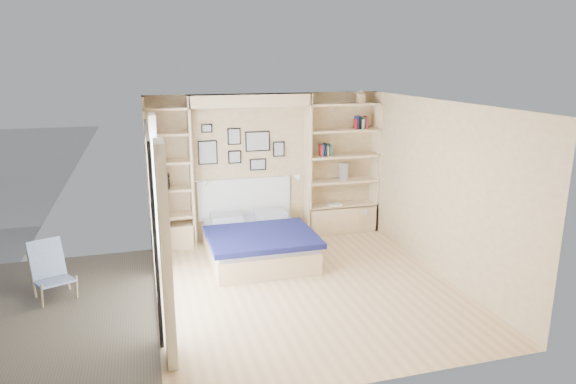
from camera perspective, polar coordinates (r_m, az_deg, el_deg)
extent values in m
plane|color=#DEB782|center=(7.20, 1.93, -10.47)|extent=(4.50, 4.50, 0.00)
plane|color=tan|center=(8.88, -2.44, 2.84)|extent=(4.00, 0.00, 4.00)
plane|color=tan|center=(4.79, 10.39, -7.65)|extent=(4.00, 0.00, 4.00)
plane|color=tan|center=(6.46, -15.12, -2.09)|extent=(0.00, 4.50, 4.50)
plane|color=tan|center=(7.61, 16.51, 0.29)|extent=(0.00, 4.50, 4.50)
plane|color=white|center=(6.55, 2.12, 9.77)|extent=(4.50, 4.50, 0.00)
cube|color=beige|center=(8.51, -10.71, 2.09)|extent=(0.04, 0.35, 2.50)
cube|color=beige|center=(8.90, 2.21, 2.87)|extent=(0.04, 0.35, 2.50)
cube|color=beige|center=(8.49, -4.25, 10.12)|extent=(2.00, 0.35, 0.20)
cube|color=beige|center=(9.37, 9.68, 3.27)|extent=(0.04, 0.35, 2.50)
cube|color=beige|center=(8.48, -15.29, 1.78)|extent=(0.04, 0.35, 2.50)
cube|color=beige|center=(9.37, 5.94, -2.92)|extent=(1.30, 0.35, 0.50)
cube|color=beige|center=(8.76, -12.68, -4.78)|extent=(0.70, 0.35, 0.40)
cube|color=black|center=(6.26, -15.43, 6.56)|extent=(0.04, 2.08, 0.06)
cube|color=black|center=(6.90, -14.19, -11.83)|extent=(0.04, 2.08, 0.06)
cube|color=black|center=(5.54, -14.47, -6.46)|extent=(0.04, 0.06, 2.20)
cube|color=black|center=(7.49, -14.99, -1.03)|extent=(0.04, 0.06, 2.20)
cube|color=silver|center=(6.50, -14.87, -3.17)|extent=(0.01, 2.00, 2.20)
cube|color=white|center=(5.26, -13.42, -6.94)|extent=(0.10, 0.45, 2.30)
cube|color=white|center=(7.74, -14.40, -0.09)|extent=(0.10, 0.45, 2.30)
cube|color=beige|center=(9.30, 5.98, -1.45)|extent=(1.30, 0.35, 0.04)
cube|color=beige|center=(9.18, 6.05, 1.25)|extent=(1.30, 0.35, 0.04)
cube|color=beige|center=(9.09, 6.13, 4.01)|extent=(1.30, 0.35, 0.04)
cube|color=beige|center=(9.02, 6.20, 6.82)|extent=(1.30, 0.35, 0.04)
cube|color=beige|center=(8.98, 6.28, 9.67)|extent=(1.30, 0.35, 0.04)
cube|color=beige|center=(8.66, -12.81, -2.60)|extent=(0.70, 0.35, 0.04)
cube|color=beige|center=(8.54, -12.97, 0.29)|extent=(0.70, 0.35, 0.04)
cube|color=beige|center=(8.44, -13.14, 3.26)|extent=(0.70, 0.35, 0.04)
cube|color=beige|center=(8.37, -13.32, 6.28)|extent=(0.70, 0.35, 0.04)
cube|color=beige|center=(8.33, -13.48, 9.00)|extent=(0.70, 0.35, 0.04)
cube|color=beige|center=(8.16, -3.43, -6.17)|extent=(1.51, 1.89, 0.33)
cube|color=#ABB1BB|center=(8.08, -3.46, -4.74)|extent=(1.47, 1.85, 0.10)
cube|color=#111342|center=(7.77, -2.95, -5.00)|extent=(1.61, 1.32, 0.08)
cube|color=#ABB1BB|center=(8.59, -6.87, -2.89)|extent=(0.52, 0.38, 0.12)
cube|color=#ABB1BB|center=(8.73, -1.97, -2.50)|extent=(0.52, 0.38, 0.12)
cube|color=white|center=(8.89, -4.85, -0.69)|extent=(1.61, 0.04, 0.70)
cube|color=black|center=(8.63, -8.92, 4.37)|extent=(0.32, 0.02, 0.40)
cube|color=gray|center=(8.62, -8.91, 4.35)|extent=(0.28, 0.01, 0.36)
cube|color=black|center=(8.65, -6.01, 6.17)|extent=(0.22, 0.02, 0.28)
cube|color=gray|center=(8.64, -6.00, 6.16)|extent=(0.18, 0.01, 0.24)
cube|color=black|center=(8.71, -5.95, 3.89)|extent=(0.22, 0.02, 0.22)
cube|color=gray|center=(8.70, -5.94, 3.88)|extent=(0.18, 0.01, 0.18)
cube|color=black|center=(8.74, -3.40, 5.65)|extent=(0.42, 0.02, 0.34)
cube|color=gray|center=(8.73, -3.38, 5.63)|extent=(0.38, 0.01, 0.30)
cube|color=black|center=(8.81, -3.36, 3.07)|extent=(0.28, 0.02, 0.20)
cube|color=gray|center=(8.80, -3.34, 3.06)|extent=(0.24, 0.01, 0.16)
cube|color=black|center=(8.85, -1.04, 4.79)|extent=(0.20, 0.02, 0.26)
cube|color=gray|center=(8.84, -1.02, 4.78)|extent=(0.16, 0.01, 0.22)
cube|color=black|center=(8.57, -9.02, 7.00)|extent=(0.18, 0.02, 0.14)
cube|color=gray|center=(8.56, -9.01, 6.99)|extent=(0.14, 0.01, 0.10)
cylinder|color=silver|center=(8.47, -9.68, 1.19)|extent=(0.20, 0.02, 0.02)
cone|color=white|center=(8.49, -9.01, 1.10)|extent=(0.13, 0.12, 0.15)
cylinder|color=silver|center=(8.82, 1.49, 1.90)|extent=(0.20, 0.02, 0.02)
cone|color=white|center=(8.79, 0.86, 1.74)|extent=(0.13, 0.12, 0.15)
cube|color=#A51E1E|center=(8.92, 3.67, 4.64)|extent=(0.02, 0.15, 0.20)
cube|color=navy|center=(8.93, 3.81, 4.66)|extent=(0.03, 0.15, 0.20)
cube|color=black|center=(8.95, 4.15, 4.73)|extent=(0.03, 0.15, 0.22)
cube|color=tan|center=(8.96, 4.29, 4.58)|extent=(0.04, 0.15, 0.17)
cube|color=#26593F|center=(8.98, 4.63, 4.69)|extent=(0.03, 0.15, 0.20)
cube|color=#A51E1E|center=(9.09, 7.55, 7.50)|extent=(0.02, 0.15, 0.17)
cube|color=navy|center=(9.09, 7.62, 7.67)|extent=(0.03, 0.15, 0.22)
cube|color=black|center=(9.11, 7.92, 7.68)|extent=(0.03, 0.15, 0.22)
cube|color=#BFB28C|center=(9.13, 8.14, 7.50)|extent=(0.04, 0.15, 0.16)
cube|color=#245A52|center=(9.14, 8.33, 7.63)|extent=(0.03, 0.15, 0.20)
cube|color=#A51E1E|center=(9.16, 8.61, 7.68)|extent=(0.03, 0.15, 0.22)
cube|color=navy|center=(8.51, -13.31, 1.01)|extent=(0.02, 0.15, 0.19)
cube|color=black|center=(8.50, -13.12, 1.20)|extent=(0.03, 0.15, 0.24)
cube|color=#BFB28C|center=(8.51, -13.12, 1.07)|extent=(0.03, 0.15, 0.20)
cube|color=beige|center=(9.08, 8.04, 10.27)|extent=(0.13, 0.13, 0.15)
cone|color=beige|center=(9.07, 8.06, 10.99)|extent=(0.20, 0.20, 0.08)
cube|color=slate|center=(9.15, 6.20, 2.29)|extent=(0.12, 0.12, 0.30)
cube|color=white|center=(9.18, 5.24, -1.40)|extent=(0.22, 0.16, 0.03)
cube|color=brown|center=(7.09, -27.77, -12.67)|extent=(3.20, 4.00, 0.05)
cylinder|color=tan|center=(7.17, -25.66, -10.43)|extent=(0.07, 0.13, 0.37)
cylinder|color=tan|center=(7.25, -22.42, -9.82)|extent=(0.07, 0.13, 0.37)
cylinder|color=tan|center=(7.61, -26.57, -8.34)|extent=(0.14, 0.30, 0.61)
cylinder|color=tan|center=(7.68, -23.53, -7.79)|extent=(0.14, 0.30, 0.61)
cube|color=#3259B0|center=(7.35, -24.45, -9.06)|extent=(0.58, 0.63, 0.14)
cube|color=#3259B0|center=(7.60, -25.24, -6.68)|extent=(0.47, 0.35, 0.50)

